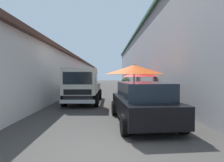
{
  "coord_description": "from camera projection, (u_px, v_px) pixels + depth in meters",
  "views": [
    {
      "loc": [
        -3.79,
        -0.02,
        1.7
      ],
      "look_at": [
        12.04,
        -0.35,
        1.2
      ],
      "focal_mm": 29.29,
      "sensor_mm": 36.0,
      "label": 1
    }
  ],
  "objects": [
    {
      "name": "ground",
      "position": [
        108.0,
        93.0,
        17.33
      ],
      "size": [
        90.0,
        90.0,
        0.0
      ],
      "primitive_type": "plane",
      "color": "#3D3A38"
    },
    {
      "name": "building_left_whitewash",
      "position": [
        44.0,
        74.0,
        19.38
      ],
      "size": [
        49.8,
        7.5,
        3.63
      ],
      "color": "silver",
      "rests_on": "ground"
    },
    {
      "name": "building_right_concrete",
      "position": [
        171.0,
        60.0,
        19.61
      ],
      "size": [
        49.8,
        7.5,
        6.72
      ],
      "color": "gray",
      "rests_on": "ground"
    },
    {
      "name": "fruit_stall_far_right",
      "position": [
        128.0,
        74.0,
        20.78
      ],
      "size": [
        2.58,
        2.58,
        2.33
      ],
      "color": "#9E9EA3",
      "rests_on": "ground"
    },
    {
      "name": "fruit_stall_mid_lane",
      "position": [
        134.0,
        73.0,
        8.76
      ],
      "size": [
        2.85,
        2.85,
        2.27
      ],
      "color": "#9E9EA3",
      "rests_on": "ground"
    },
    {
      "name": "fruit_stall_far_left",
      "position": [
        85.0,
        77.0,
        18.74
      ],
      "size": [
        2.26,
        2.26,
        2.09
      ],
      "color": "#9E9EA3",
      "rests_on": "ground"
    },
    {
      "name": "fruit_stall_near_left",
      "position": [
        140.0,
        77.0,
        12.82
      ],
      "size": [
        2.36,
        2.36,
        2.16
      ],
      "color": "#9E9EA3",
      "rests_on": "ground"
    },
    {
      "name": "hatchback_car",
      "position": [
        142.0,
        102.0,
        6.48
      ],
      "size": [
        4.03,
        2.16,
        1.45
      ],
      "color": "black",
      "rests_on": "ground"
    },
    {
      "name": "delivery_truck",
      "position": [
        82.0,
        87.0,
        10.51
      ],
      "size": [
        4.95,
        2.03,
        2.08
      ],
      "color": "black",
      "rests_on": "ground"
    },
    {
      "name": "vendor_by_crates",
      "position": [
        125.0,
        85.0,
        14.67
      ],
      "size": [
        0.43,
        0.54,
        1.59
      ],
      "color": "#232328",
      "rests_on": "ground"
    },
    {
      "name": "vendor_in_shade",
      "position": [
        127.0,
        83.0,
        19.03
      ],
      "size": [
        0.23,
        0.63,
        1.57
      ],
      "color": "#232328",
      "rests_on": "ground"
    },
    {
      "name": "parked_scooter",
      "position": [
        80.0,
        92.0,
        14.04
      ],
      "size": [
        1.65,
        0.63,
        1.14
      ],
      "color": "black",
      "rests_on": "ground"
    },
    {
      "name": "plastic_stool",
      "position": [
        131.0,
        96.0,
        11.92
      ],
      "size": [
        0.3,
        0.3,
        0.43
      ],
      "color": "red",
      "rests_on": "ground"
    }
  ]
}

